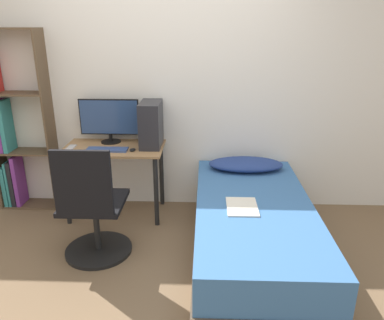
{
  "coord_description": "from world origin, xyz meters",
  "views": [
    {
      "loc": [
        0.37,
        -2.28,
        1.85
      ],
      "look_at": [
        0.26,
        0.74,
        0.75
      ],
      "focal_mm": 35.0,
      "sensor_mm": 36.0,
      "label": 1
    }
  ],
  "objects_px": {
    "office_chair": "(93,215)",
    "bed": "(253,230)",
    "keyboard": "(107,150)",
    "bookshelf": "(12,134)",
    "monitor": "(109,119)",
    "pc_tower": "(151,124)"
  },
  "relations": [
    {
      "from": "office_chair",
      "to": "bed",
      "type": "relative_size",
      "value": 0.5
    },
    {
      "from": "office_chair",
      "to": "keyboard",
      "type": "bearing_deg",
      "value": 92.03
    },
    {
      "from": "bookshelf",
      "to": "bed",
      "type": "height_order",
      "value": "bookshelf"
    },
    {
      "from": "monitor",
      "to": "bed",
      "type": "bearing_deg",
      "value": -32.99
    },
    {
      "from": "keyboard",
      "to": "pc_tower",
      "type": "xyz_separation_m",
      "value": [
        0.4,
        0.17,
        0.21
      ]
    },
    {
      "from": "monitor",
      "to": "pc_tower",
      "type": "relative_size",
      "value": 1.38
    },
    {
      "from": "monitor",
      "to": "pc_tower",
      "type": "distance_m",
      "value": 0.44
    },
    {
      "from": "bookshelf",
      "to": "keyboard",
      "type": "bearing_deg",
      "value": -14.25
    },
    {
      "from": "office_chair",
      "to": "monitor",
      "type": "xyz_separation_m",
      "value": [
        -0.05,
        0.93,
        0.58
      ]
    },
    {
      "from": "bookshelf",
      "to": "office_chair",
      "type": "relative_size",
      "value": 1.83
    },
    {
      "from": "pc_tower",
      "to": "monitor",
      "type": "bearing_deg",
      "value": 167.14
    },
    {
      "from": "pc_tower",
      "to": "bed",
      "type": "bearing_deg",
      "value": -40.18
    },
    {
      "from": "bookshelf",
      "to": "bed",
      "type": "xyz_separation_m",
      "value": [
        2.37,
        -0.87,
        -0.56
      ]
    },
    {
      "from": "bookshelf",
      "to": "monitor",
      "type": "height_order",
      "value": "bookshelf"
    },
    {
      "from": "bookshelf",
      "to": "monitor",
      "type": "relative_size",
      "value": 3.05
    },
    {
      "from": "bookshelf",
      "to": "pc_tower",
      "type": "height_order",
      "value": "bookshelf"
    },
    {
      "from": "bookshelf",
      "to": "pc_tower",
      "type": "relative_size",
      "value": 4.21
    },
    {
      "from": "bookshelf",
      "to": "bed",
      "type": "relative_size",
      "value": 0.91
    },
    {
      "from": "bookshelf",
      "to": "monitor",
      "type": "bearing_deg",
      "value": 0.53
    },
    {
      "from": "monitor",
      "to": "pc_tower",
      "type": "height_order",
      "value": "monitor"
    },
    {
      "from": "office_chair",
      "to": "bed",
      "type": "xyz_separation_m",
      "value": [
        1.31,
        0.05,
        -0.14
      ]
    },
    {
      "from": "office_chair",
      "to": "pc_tower",
      "type": "height_order",
      "value": "pc_tower"
    }
  ]
}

